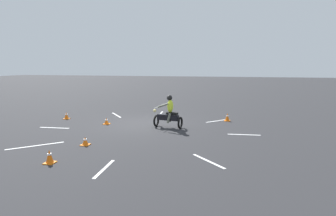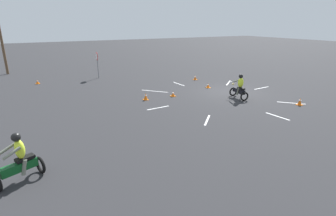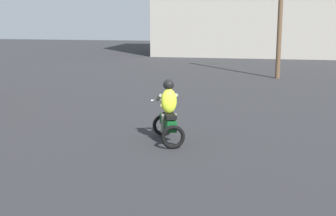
# 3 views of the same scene
# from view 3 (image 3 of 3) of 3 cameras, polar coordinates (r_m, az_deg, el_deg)

# --- Properties ---
(motorcycle_rider_background) EXTENTS (1.10, 1.54, 1.66)m
(motorcycle_rider_background) POSITION_cam_3_polar(r_m,az_deg,el_deg) (11.98, 0.03, -0.85)
(motorcycle_rider_background) COLOR black
(motorcycle_rider_background) RESTS_ON ground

